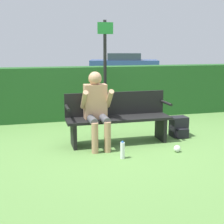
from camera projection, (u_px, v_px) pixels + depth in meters
name	position (u px, v px, depth m)	size (l,w,h in m)	color
ground_plane	(119.00, 143.00, 5.61)	(40.00, 40.00, 0.00)	#5B8942
hedge_back	(95.00, 92.00, 7.49)	(12.00, 0.50, 1.23)	#235623
park_bench	(118.00, 117.00, 5.58)	(1.86, 0.47, 0.90)	black
person_seated	(97.00, 106.00, 5.31)	(0.52, 0.63, 1.29)	tan
backpack	(179.00, 127.00, 5.99)	(0.30, 0.34, 0.38)	black
water_bottle	(123.00, 150.00, 4.82)	(0.07, 0.07, 0.28)	white
signpost	(105.00, 67.00, 6.74)	(0.33, 0.09, 2.25)	black
parked_car	(124.00, 64.00, 19.12)	(4.46, 2.92, 1.28)	#2D4784
litter_crumple	(177.00, 149.00, 5.13)	(0.11, 0.11, 0.11)	silver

